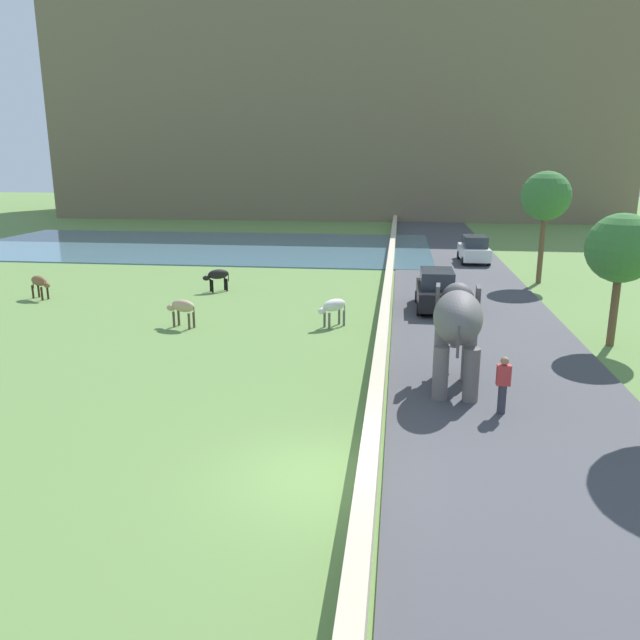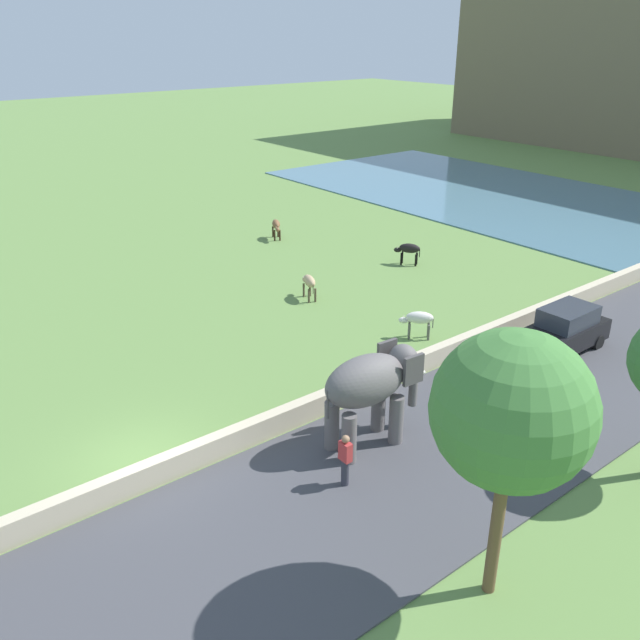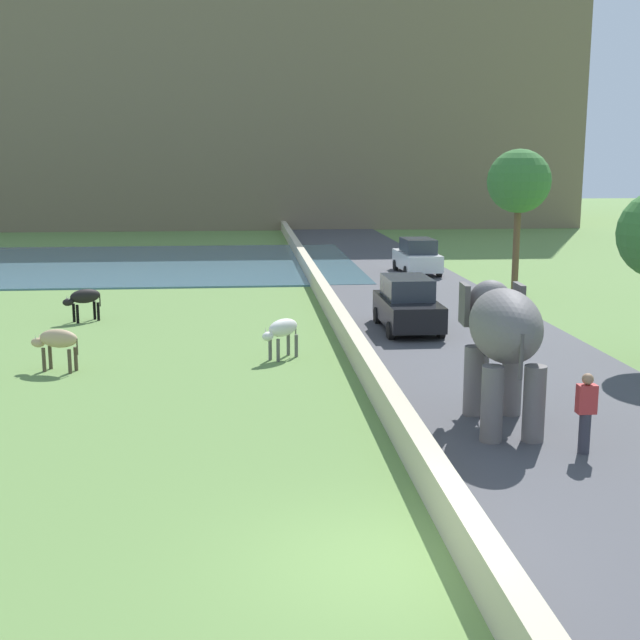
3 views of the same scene
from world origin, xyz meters
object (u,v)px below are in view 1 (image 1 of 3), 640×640
object	(u,v)px
person_beside_elephant	(503,384)
cow_black	(217,275)
car_black	(436,290)
car_white	(474,249)
elephant	(457,322)
cow_brown	(40,282)
cow_white	(333,307)
cow_tan	(182,307)

from	to	relation	value
person_beside_elephant	cow_black	distance (m)	18.94
car_black	car_white	world-z (taller)	same
elephant	car_white	world-z (taller)	elephant
car_black	car_white	bearing A→B (deg)	76.98
car_black	elephant	bearing A→B (deg)	-89.91
cow_brown	person_beside_elephant	bearing A→B (deg)	-30.35
person_beside_elephant	cow_white	size ratio (longest dim) A/B	1.34
person_beside_elephant	elephant	bearing A→B (deg)	119.76
cow_brown	cow_black	size ratio (longest dim) A/B	1.04
car_white	cow_black	distance (m)	17.86
cow_white	cow_black	distance (m)	9.09
car_white	cow_tan	world-z (taller)	car_white
car_black	cow_black	distance (m)	11.28
elephant	car_black	size ratio (longest dim) A/B	0.88
cow_tan	car_white	bearing A→B (deg)	53.13
car_black	cow_black	xyz separation A→B (m)	(-10.96, 2.68, -0.06)
elephant	cow_white	world-z (taller)	elephant
car_white	car_black	bearing A→B (deg)	-103.02
cow_brown	cow_tan	distance (m)	9.65
cow_white	person_beside_elephant	bearing A→B (deg)	-57.33
cow_black	elephant	bearing A→B (deg)	-49.19
person_beside_elephant	car_white	size ratio (longest dim) A/B	0.40
car_black	cow_brown	xyz separation A→B (m)	(-19.02, -0.14, -0.06)
elephant	cow_black	distance (m)	16.83
cow_white	cow_brown	xyz separation A→B (m)	(-14.72, 3.36, 0.00)
car_black	cow_white	xyz separation A→B (m)	(-4.30, -3.50, -0.06)
elephant	car_white	size ratio (longest dim) A/B	0.87
elephant	cow_white	size ratio (longest dim) A/B	2.88
car_white	cow_tan	size ratio (longest dim) A/B	2.85
cow_tan	cow_black	size ratio (longest dim) A/B	1.07
cow_tan	cow_black	world-z (taller)	same
cow_black	cow_brown	bearing A→B (deg)	-160.71
cow_black	cow_tan	bearing A→B (deg)	-85.07
cow_white	elephant	bearing A→B (deg)	-56.52
car_black	cow_brown	distance (m)	19.02
elephant	person_beside_elephant	world-z (taller)	elephant
car_black	cow_white	distance (m)	5.55
cow_brown	car_white	bearing A→B (deg)	31.85
cow_brown	cow_black	bearing A→B (deg)	19.29
elephant	person_beside_elephant	size ratio (longest dim) A/B	2.15
person_beside_elephant	cow_black	bearing A→B (deg)	129.54
person_beside_elephant	car_white	bearing A→B (deg)	85.41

